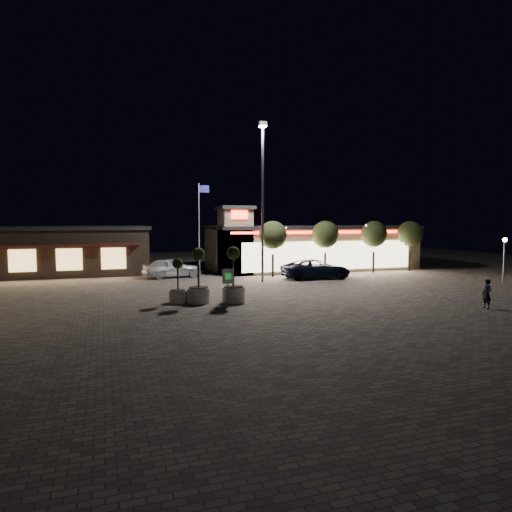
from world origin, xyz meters
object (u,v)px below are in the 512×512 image
object	(u,v)px
pickup_truck	(316,269)
white_sedan	(172,268)
pedestrian	(487,294)
planter_left	(178,289)
planter_mid	(199,286)
valet_sign	(228,279)

from	to	relation	value
pickup_truck	white_sedan	world-z (taller)	white_sedan
pickup_truck	pedestrian	xyz separation A→B (m)	(3.06, -14.71, 0.01)
planter_left	planter_mid	size ratio (longest dim) A/B	0.81
pedestrian	valet_sign	distance (m)	14.32
pickup_truck	valet_sign	bearing A→B (deg)	134.82
white_sedan	planter_mid	world-z (taller)	planter_mid
pickup_truck	pedestrian	size ratio (longest dim) A/B	3.57
planter_left	planter_mid	xyz separation A→B (m)	(1.14, -0.43, 0.19)
white_sedan	planter_left	world-z (taller)	planter_left
white_sedan	pickup_truck	bearing A→B (deg)	-121.28
valet_sign	white_sedan	bearing A→B (deg)	95.74
planter_mid	pickup_truck	bearing A→B (deg)	34.57
pedestrian	valet_sign	size ratio (longest dim) A/B	0.80
planter_left	valet_sign	bearing A→B (deg)	-23.46
planter_left	valet_sign	xyz separation A→B (m)	(2.71, -1.18, 0.60)
pedestrian	planter_mid	world-z (taller)	planter_mid
planter_mid	white_sedan	bearing A→B (deg)	88.88
white_sedan	valet_sign	distance (m)	13.33
white_sedan	pedestrian	bearing A→B (deg)	-152.53
pickup_truck	white_sedan	size ratio (longest dim) A/B	1.19
pedestrian	planter_mid	xyz separation A→B (m)	(-14.54, 6.79, 0.19)
white_sedan	planter_mid	distance (m)	12.51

